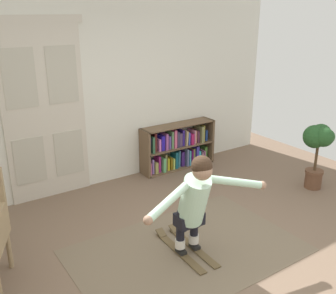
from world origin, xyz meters
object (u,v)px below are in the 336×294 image
skis_pair (185,248)px  bookshelf (178,148)px  person_skier (195,199)px  potted_plant (319,143)px

skis_pair → bookshelf: bearing=56.7°
bookshelf → skis_pair: 2.41m
bookshelf → person_skier: bearing=-121.4°
potted_plant → person_skier: size_ratio=0.67×
potted_plant → person_skier: bearing=-171.5°
potted_plant → person_skier: person_skier is taller
potted_plant → person_skier: 2.56m
skis_pair → person_skier: person_skier is taller
person_skier → potted_plant: bearing=8.5°
potted_plant → skis_pair: 2.63m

